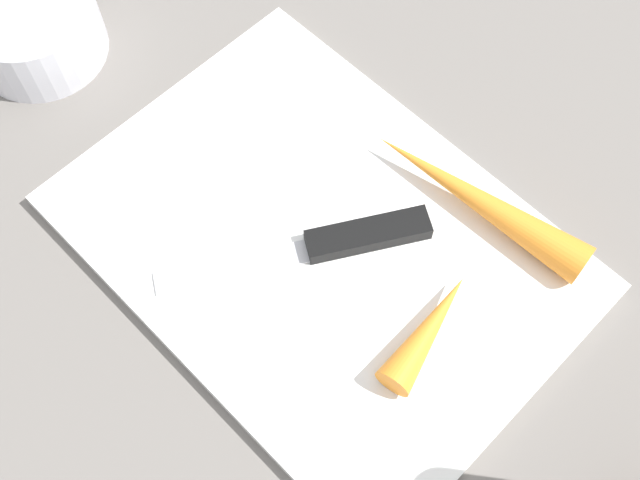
{
  "coord_description": "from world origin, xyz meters",
  "views": [
    {
      "loc": [
        -0.18,
        0.18,
        0.52
      ],
      "look_at": [
        0.0,
        0.0,
        0.01
      ],
      "focal_mm": 44.26,
      "sensor_mm": 36.0,
      "label": 1
    }
  ],
  "objects_px": {
    "cutting_board": "(320,244)",
    "carrot_short": "(432,326)",
    "knife": "(350,239)",
    "small_bowl": "(33,29)",
    "carrot_long": "(477,199)"
  },
  "relations": [
    {
      "from": "cutting_board",
      "to": "carrot_short",
      "type": "height_order",
      "value": "carrot_short"
    },
    {
      "from": "cutting_board",
      "to": "knife",
      "type": "distance_m",
      "value": 0.02
    },
    {
      "from": "cutting_board",
      "to": "knife",
      "type": "bearing_deg",
      "value": -140.12
    },
    {
      "from": "carrot_short",
      "to": "small_bowl",
      "type": "bearing_deg",
      "value": 85.3
    },
    {
      "from": "carrot_short",
      "to": "carrot_long",
      "type": "xyz_separation_m",
      "value": [
        0.04,
        -0.09,
        0.0
      ]
    },
    {
      "from": "small_bowl",
      "to": "carrot_short",
      "type": "bearing_deg",
      "value": -174.51
    },
    {
      "from": "knife",
      "to": "small_bowl",
      "type": "distance_m",
      "value": 0.31
    },
    {
      "from": "knife",
      "to": "carrot_long",
      "type": "xyz_separation_m",
      "value": [
        -0.05,
        -0.08,
        0.01
      ]
    },
    {
      "from": "knife",
      "to": "small_bowl",
      "type": "bearing_deg",
      "value": -49.73
    },
    {
      "from": "cutting_board",
      "to": "small_bowl",
      "type": "height_order",
      "value": "small_bowl"
    },
    {
      "from": "carrot_short",
      "to": "carrot_long",
      "type": "distance_m",
      "value": 0.1
    },
    {
      "from": "carrot_long",
      "to": "small_bowl",
      "type": "xyz_separation_m",
      "value": [
        0.36,
        0.13,
        -0.0
      ]
    },
    {
      "from": "cutting_board",
      "to": "small_bowl",
      "type": "xyz_separation_m",
      "value": [
        0.29,
        0.03,
        0.02
      ]
    },
    {
      "from": "knife",
      "to": "carrot_long",
      "type": "height_order",
      "value": "carrot_long"
    },
    {
      "from": "cutting_board",
      "to": "carrot_long",
      "type": "bearing_deg",
      "value": -122.42
    }
  ]
}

